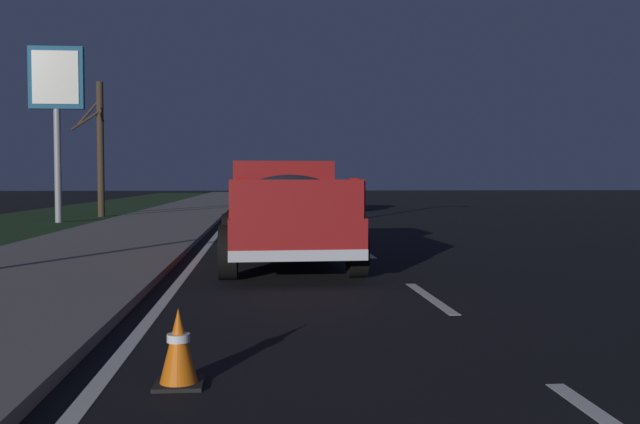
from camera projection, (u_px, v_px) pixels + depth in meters
name	position (u px, v px, depth m)	size (l,w,h in m)	color
ground	(316.00, 218.00, 27.90)	(144.00, 144.00, 0.00)	black
sidewalk_shoulder	(170.00, 217.00, 27.42)	(108.00, 4.00, 0.12)	slate
grass_verge	(38.00, 219.00, 27.00)	(108.00, 6.00, 0.01)	#1E3819
lane_markings	(253.00, 216.00, 29.69)	(108.00, 3.54, 0.01)	silver
pickup_truck	(284.00, 210.00, 12.68)	(5.49, 2.42, 1.87)	maroon
sedan_tan	(275.00, 197.00, 31.00)	(4.42, 2.06, 1.54)	#9E845B
sedan_blue	(341.00, 195.00, 35.34)	(4.41, 2.03, 1.54)	navy
gas_price_sign	(56.00, 92.00, 24.88)	(0.27, 1.90, 6.24)	#99999E
bare_tree_far	(100.00, 147.00, 28.86)	(0.94, 1.38, 5.54)	#423323
traffic_cone_near	(179.00, 348.00, 5.20)	(0.36, 0.36, 0.58)	black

